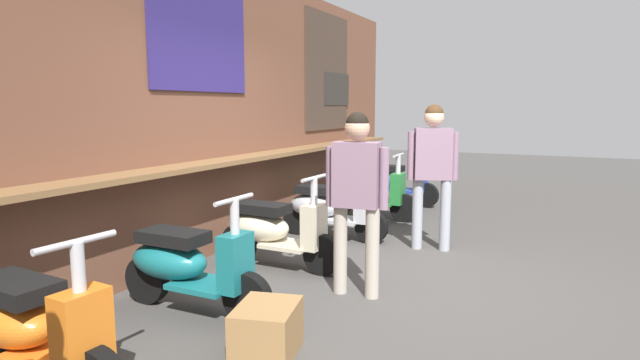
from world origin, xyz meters
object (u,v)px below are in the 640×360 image
Objects in this scene: scooter_orange at (29,327)px; shopper_browsing at (433,161)px; scooter_teal at (186,264)px; merchandise_crate at (267,330)px; scooter_cream at (272,230)px; scooter_blue at (393,181)px; scooter_green at (366,192)px; shopper_passing at (357,186)px; scooter_silver at (328,207)px.

shopper_browsing is (4.01, -1.29, 0.63)m from scooter_orange.
scooter_orange is 1.33m from scooter_teal.
scooter_orange is 2.92× the size of merchandise_crate.
scooter_cream is 1.00× the size of scooter_blue.
scooter_cream is 1.00× the size of scooter_green.
scooter_cream is at bearing 30.28° from merchandise_crate.
merchandise_crate is (-1.29, 0.10, -0.80)m from shopper_passing.
scooter_blue is 4.42m from shopper_passing.
scooter_green is at bearing 91.16° from scooter_cream.
shopper_browsing is (-1.24, -1.29, 0.63)m from scooter_green.
scooter_orange is at bearing 147.96° from shopper_passing.
shopper_passing reaches higher than scooter_silver.
scooter_green is at bearing 13.21° from shopper_passing.
scooter_cream is 0.88× the size of shopper_passing.
scooter_green is at bearing 90.51° from scooter_silver.
scooter_green is at bearing 23.60° from shopper_browsing.
shopper_browsing reaches higher than shopper_passing.
shopper_passing is (-0.38, -1.08, 0.58)m from scooter_cream.
merchandise_crate is (-2.98, -0.97, -0.22)m from scooter_silver.
scooter_green is 0.85× the size of shopper_browsing.
scooter_blue is 5.62m from merchandise_crate.
scooter_silver is 0.88× the size of shopper_passing.
scooter_cream is 1.00× the size of scooter_silver.
merchandise_crate is at bearing 168.74° from shopper_passing.
scooter_teal is at bearing -92.38° from scooter_green.
scooter_teal is at bearing -88.84° from scooter_cream.
scooter_orange is at bearing -90.23° from scooter_teal.
shopper_passing is at bearing 150.62° from shopper_browsing.
merchandise_crate is (0.98, -0.97, -0.22)m from scooter_orange.
scooter_blue is at bearing 9.97° from merchandise_crate.
scooter_teal reaches higher than merchandise_crate.
scooter_silver is at bearing 69.58° from shopper_browsing.
scooter_orange and scooter_teal have the same top height.
merchandise_crate is at bearing 49.00° from scooter_orange.
scooter_teal is 0.88× the size of shopper_passing.
scooter_cream reaches higher than merchandise_crate.
merchandise_crate is (-5.53, -0.97, -0.22)m from scooter_blue.
scooter_green and scooter_blue have the same top height.
scooter_teal is 1.54m from shopper_passing.
scooter_orange is at bearing -88.84° from scooter_cream.
scooter_green is 4.38m from merchandise_crate.
scooter_green is at bearing 89.76° from scooter_teal.
scooter_green is 3.22m from shopper_passing.
shopper_browsing reaches higher than scooter_silver.
scooter_orange is 1.00× the size of scooter_blue.
shopper_browsing is 1.75m from shopper_passing.
scooter_teal is at bearing 70.25° from merchandise_crate.
scooter_cream is at bearing -89.49° from scooter_silver.
scooter_blue is (6.51, 0.00, 0.00)m from scooter_orange.
scooter_blue is at bearing 93.79° from scooter_orange.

